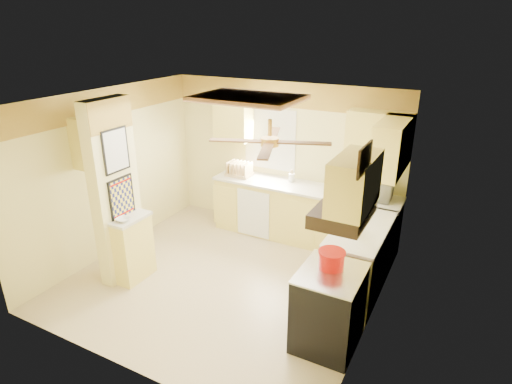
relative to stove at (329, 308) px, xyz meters
The scene contains 34 objects.
floor 1.82m from the stove, 161.77° to the left, with size 4.00×4.00×0.00m, color #CDB68E.
ceiling 2.69m from the stove, 161.77° to the left, with size 4.00×4.00×0.00m, color white.
wall_back 3.07m from the stove, 124.28° to the left, with size 4.00×4.00×0.00m, color #EADF8F.
wall_front 2.29m from the stove, 141.04° to the right, with size 4.00×4.00×0.00m, color #EADF8F.
wall_left 3.79m from the stove, behind, with size 3.80×3.80×0.00m, color #EADF8F.
wall_right 1.02m from the stove, 59.02° to the left, with size 3.80×3.80×0.00m, color #EADF8F.
wallpaper_border 3.48m from the stove, 124.50° to the left, with size 4.00×0.02×0.40m, color yellow.
partition_column 3.12m from the stove, behind, with size 0.20×0.70×2.50m, color #EADF8F.
partition_ledge 2.80m from the stove, behind, with size 0.25×0.55×0.90m, color #F0DB68.
ledge_top 2.84m from the stove, behind, with size 0.28×0.58×0.04m, color silver.
lower_cabinets_back 2.45m from the stove, 118.55° to the left, with size 3.00×0.60×0.90m, color #F0DB68.
lower_cabinets_right 1.15m from the stove, 88.49° to the left, with size 0.60×1.40×0.90m, color #F0DB68.
countertop_back 2.48m from the stove, 118.66° to the left, with size 3.04×0.64×0.04m, color silver.
countertop_right 1.24m from the stove, 88.99° to the left, with size 0.64×1.44×0.04m, color silver.
dishwasher_panel 2.66m from the stove, 136.25° to the left, with size 0.58×0.02×0.80m, color white.
window 3.29m from the stove, 128.23° to the left, with size 0.92×0.02×1.02m.
upper_cab_back_left 3.67m from the stove, 137.92° to the left, with size 0.60×0.35×0.70m, color #F0DB68.
upper_cab_back_right 2.67m from the stove, 93.01° to the left, with size 0.90×0.35×0.70m, color #F0DB68.
upper_cab_right 2.28m from the stove, 85.07° to the left, with size 0.35×1.00×0.70m, color #F0DB68.
upper_cab_left_wall 3.77m from the stove, behind, with size 0.35×0.75×0.70m, color #F0DB68.
upper_cab_over_stove 1.50m from the stove, ahead, with size 0.35×0.76×0.52m, color #F0DB68.
stove is the anchor object (origin of this frame).
range_hood 1.16m from the stove, ahead, with size 0.50×0.76×0.14m, color black.
poster_menu 3.22m from the stove, behind, with size 0.02×0.42×0.57m.
poster_nashville 3.00m from the stove, behind, with size 0.02×0.42×0.57m.
ceiling_light_panel 2.75m from the stove, 146.22° to the left, with size 1.35×0.95×0.06m.
ceiling_fan 1.95m from the stove, 167.38° to the right, with size 1.15×1.15×0.26m.
vent_grate 1.90m from the stove, 48.45° to the right, with size 0.02×0.40×0.25m, color black.
microwave 2.26m from the stove, 92.68° to the left, with size 0.54×0.37×0.30m, color white.
bowl 2.84m from the stove, behind, with size 0.18×0.18×0.05m, color white.
dutch_oven 0.56m from the stove, 112.27° to the left, with size 0.29×0.29×0.20m.
kettle 1.09m from the stove, 90.67° to the left, with size 0.13×0.13×0.20m.
dish_rack 3.21m from the stove, 137.78° to the left, with size 0.42×0.32×0.24m.
utensil_crock 2.76m from the stove, 122.32° to the left, with size 0.10×0.10×0.20m.
Camera 1 is at (2.76, -4.34, 3.37)m, focal length 30.00 mm.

